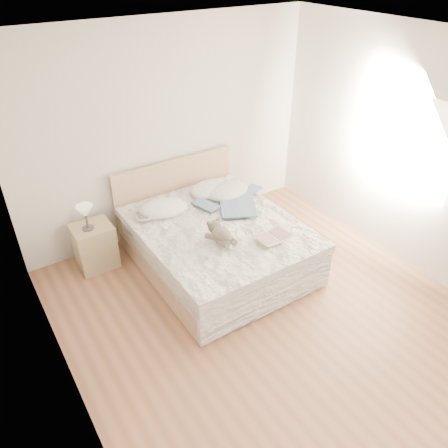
{
  "coord_description": "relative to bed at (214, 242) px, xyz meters",
  "views": [
    {
      "loc": [
        -2.26,
        -2.47,
        3.35
      ],
      "look_at": [
        0.04,
        1.05,
        0.62
      ],
      "focal_mm": 35.0,
      "sensor_mm": 36.0,
      "label": 1
    }
  ],
  "objects": [
    {
      "name": "childrens_book",
      "position": [
        0.34,
        -0.67,
        0.32
      ],
      "size": [
        0.4,
        0.28,
        0.03
      ],
      "primitive_type": "cube",
      "rotation": [
        0.0,
        0.0,
        0.02
      ],
      "color": "beige",
      "rests_on": "bed"
    },
    {
      "name": "pillow_right",
      "position": [
        0.5,
        0.47,
        0.33
      ],
      "size": [
        0.66,
        0.51,
        0.18
      ],
      "primitive_type": "ellipsoid",
      "rotation": [
        0.0,
        0.0,
        0.16
      ],
      "color": "silver",
      "rests_on": "bed"
    },
    {
      "name": "bed",
      "position": [
        0.0,
        0.0,
        0.0
      ],
      "size": [
        1.72,
        2.14,
        1.0
      ],
      "color": "tan",
      "rests_on": "floor"
    },
    {
      "name": "blouse",
      "position": [
        0.42,
        0.13,
        0.32
      ],
      "size": [
        0.93,
        0.95,
        0.03
      ],
      "primitive_type": null,
      "rotation": [
        0.0,
        0.0,
        -0.49
      ],
      "color": "#3D5873",
      "rests_on": "bed"
    },
    {
      "name": "ceiling",
      "position": [
        0.0,
        -1.19,
        2.39
      ],
      "size": [
        4.0,
        4.5,
        0.0
      ],
      "primitive_type": "cube",
      "color": "white",
      "rests_on": "ground"
    },
    {
      "name": "pillow_middle",
      "position": [
        0.33,
        0.64,
        0.33
      ],
      "size": [
        0.66,
        0.55,
        0.17
      ],
      "primitive_type": "ellipsoid",
      "rotation": [
        0.0,
        0.0,
        0.33
      ],
      "color": "white",
      "rests_on": "bed"
    },
    {
      "name": "pillow_left",
      "position": [
        -0.4,
        0.53,
        0.33
      ],
      "size": [
        0.68,
        0.56,
        0.18
      ],
      "primitive_type": "ellipsoid",
      "rotation": [
        0.0,
        0.0,
        -0.27
      ],
      "color": "white",
      "rests_on": "bed"
    },
    {
      "name": "wall_back",
      "position": [
        0.0,
        1.06,
        1.04
      ],
      "size": [
        4.0,
        0.02,
        2.7
      ],
      "primitive_type": "cube",
      "color": "silver",
      "rests_on": "ground"
    },
    {
      "name": "teddy_bear",
      "position": [
        -0.18,
        -0.44,
        0.34
      ],
      "size": [
        0.27,
        0.37,
        0.19
      ],
      "primitive_type": null,
      "rotation": [
        0.0,
        0.0,
        0.05
      ],
      "color": "#665C4B",
      "rests_on": "bed"
    },
    {
      "name": "nightstand",
      "position": [
        -1.23,
        0.74,
        -0.03
      ],
      "size": [
        0.45,
        0.4,
        0.56
      ],
      "primitive_type": "cube",
      "rotation": [
        0.0,
        0.0,
        -0.0
      ],
      "color": "tan",
      "rests_on": "floor"
    },
    {
      "name": "table_lamp",
      "position": [
        -1.27,
        0.71,
        0.47
      ],
      "size": [
        0.25,
        0.25,
        0.31
      ],
      "color": "#47423E",
      "rests_on": "nightstand"
    },
    {
      "name": "window",
      "position": [
        1.99,
        -0.89,
        1.14
      ],
      "size": [
        0.02,
        1.3,
        1.1
      ],
      "primitive_type": "cube",
      "color": "white",
      "rests_on": "wall_right"
    },
    {
      "name": "photo_book",
      "position": [
        -0.61,
        0.51,
        0.32
      ],
      "size": [
        0.34,
        0.26,
        0.02
      ],
      "primitive_type": "cube",
      "rotation": [
        0.0,
        0.0,
        -0.19
      ],
      "color": "white",
      "rests_on": "bed"
    },
    {
      "name": "wall_right",
      "position": [
        2.0,
        -1.19,
        1.04
      ],
      "size": [
        0.02,
        4.5,
        2.7
      ],
      "primitive_type": "cube",
      "color": "silver",
      "rests_on": "ground"
    },
    {
      "name": "floor",
      "position": [
        0.0,
        -1.19,
        -0.31
      ],
      "size": [
        4.0,
        4.5,
        0.0
      ],
      "primitive_type": "cube",
      "color": "brown",
      "rests_on": "ground"
    },
    {
      "name": "wall_left",
      "position": [
        -2.0,
        -1.19,
        1.04
      ],
      "size": [
        0.02,
        4.5,
        2.7
      ],
      "primitive_type": "cube",
      "color": "silver",
      "rests_on": "ground"
    }
  ]
}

